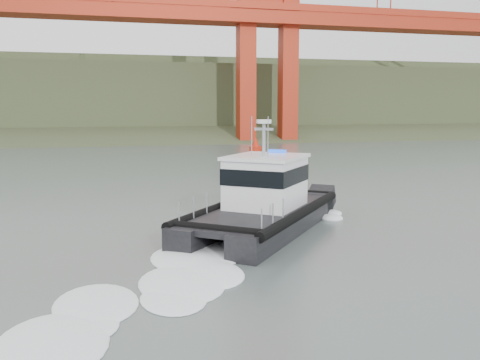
% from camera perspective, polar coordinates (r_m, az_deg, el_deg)
% --- Properties ---
extents(ground, '(400.00, 400.00, 0.00)m').
position_cam_1_polar(ground, '(21.56, 7.95, -9.64)').
color(ground, '#475551').
rests_on(ground, ground).
extents(headlands, '(500.00, 105.36, 27.12)m').
position_cam_1_polar(headlands, '(144.65, -11.79, 7.88)').
color(headlands, '#374226').
rests_on(headlands, ground).
extents(patrol_boat, '(11.27, 12.40, 5.99)m').
position_cam_1_polar(patrol_boat, '(28.18, 2.48, -2.29)').
color(patrol_boat, black).
rests_on(patrol_boat, ground).
extents(nav_buoy, '(1.74, 1.74, 3.62)m').
position_cam_1_polar(nav_buoy, '(74.77, 1.66, 3.60)').
color(nav_buoy, '#B6200C').
rests_on(nav_buoy, ground).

